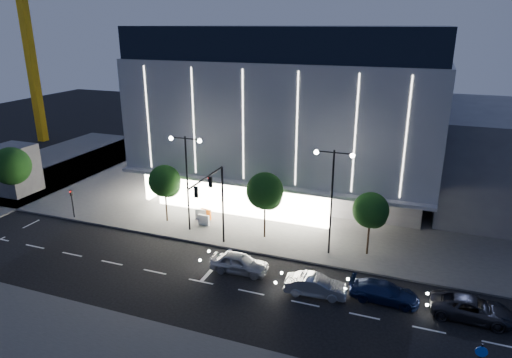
{
  "coord_description": "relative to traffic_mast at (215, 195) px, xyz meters",
  "views": [
    {
      "loc": [
        16.28,
        -27.79,
        18.22
      ],
      "look_at": [
        2.66,
        8.39,
        5.0
      ],
      "focal_mm": 32.0,
      "sensor_mm": 36.0,
      "label": 1
    }
  ],
  "objects": [
    {
      "name": "street_lamp_east",
      "position": [
        9.0,
        2.66,
        0.93
      ],
      "size": [
        3.16,
        0.36,
        9.0
      ],
      "color": "black",
      "rests_on": "ground"
    },
    {
      "name": "car_third",
      "position": [
        13.98,
        -2.54,
        -4.35
      ],
      "size": [
        4.72,
        1.95,
        1.36
      ],
      "primitive_type": "imported",
      "rotation": [
        0.0,
        0.0,
        1.56
      ],
      "color": "#14214C",
      "rests_on": "ground"
    },
    {
      "name": "tree_right",
      "position": [
        12.03,
        3.68,
        -1.14
      ],
      "size": [
        2.91,
        2.91,
        5.51
      ],
      "color": "black",
      "rests_on": "ground"
    },
    {
      "name": "barrier_b",
      "position": [
        -3.24,
        4.07,
        -4.38
      ],
      "size": [
        1.12,
        0.33,
        1.0
      ],
      "primitive_type": "cube",
      "rotation": [
        0.0,
        0.0,
        -0.07
      ],
      "color": "silver",
      "rests_on": "sidewalk_museum"
    },
    {
      "name": "ground",
      "position": [
        -1.0,
        -3.34,
        -5.03
      ],
      "size": [
        160.0,
        160.0,
        0.0
      ],
      "primitive_type": "plane",
      "color": "black",
      "rests_on": "ground"
    },
    {
      "name": "ped_signal_far",
      "position": [
        -16.0,
        1.16,
        -3.14
      ],
      "size": [
        0.22,
        0.24,
        3.0
      ],
      "color": "black",
      "rests_on": "ground"
    },
    {
      "name": "tree_mid",
      "position": [
        3.03,
        3.68,
        -0.69
      ],
      "size": [
        3.25,
        3.25,
        6.15
      ],
      "color": "black",
      "rests_on": "ground"
    },
    {
      "name": "barrier_a",
      "position": [
        -3.66,
        5.37,
        -4.38
      ],
      "size": [
        1.13,
        0.44,
        1.0
      ],
      "primitive_type": "cube",
      "rotation": [
        0.0,
        0.0,
        -0.18
      ],
      "color": "orange",
      "rests_on": "sidewalk_museum"
    },
    {
      "name": "car_lead",
      "position": [
        3.13,
        -2.52,
        -4.25
      ],
      "size": [
        4.62,
        2.03,
        1.55
      ],
      "primitive_type": "imported",
      "rotation": [
        0.0,
        0.0,
        1.61
      ],
      "color": "#AAACB2",
      "rests_on": "ground"
    },
    {
      "name": "car_second",
      "position": [
        9.38,
        -3.5,
        -4.31
      ],
      "size": [
        4.48,
        1.92,
        1.44
      ],
      "primitive_type": "imported",
      "rotation": [
        0.0,
        0.0,
        1.66
      ],
      "color": "#B8BDC1",
      "rests_on": "ground"
    },
    {
      "name": "museum",
      "position": [
        1.98,
        18.97,
        4.25
      ],
      "size": [
        30.0,
        25.8,
        18.0
      ],
      "color": "#4C4C51",
      "rests_on": "ground"
    },
    {
      "name": "street_lamp_west",
      "position": [
        -4.0,
        2.66,
        0.93
      ],
      "size": [
        3.16,
        0.36,
        9.0
      ],
      "color": "black",
      "rests_on": "ground"
    },
    {
      "name": "traffic_mast",
      "position": [
        0.0,
        0.0,
        0.0
      ],
      "size": [
        0.33,
        5.89,
        7.07
      ],
      "color": "black",
      "rests_on": "ground"
    },
    {
      "name": "tree_left",
      "position": [
        -6.97,
        3.68,
        -0.99
      ],
      "size": [
        3.02,
        3.02,
        5.72
      ],
      "color": "black",
      "rests_on": "ground"
    },
    {
      "name": "barrier_d",
      "position": [
        -4.11,
        5.16,
        -4.38
      ],
      "size": [
        1.12,
        0.39,
        1.0
      ],
      "primitive_type": "cube",
      "rotation": [
        0.0,
        0.0,
        0.13
      ],
      "color": "silver",
      "rests_on": "sidewalk_museum"
    },
    {
      "name": "sidewalk_museum",
      "position": [
        4.0,
        20.66,
        -4.95
      ],
      "size": [
        70.0,
        40.0,
        0.15
      ],
      "primitive_type": "cube",
      "color": "#474747",
      "rests_on": "ground"
    },
    {
      "name": "tower_crane",
      "position": [
        -41.92,
        24.66,
        15.48
      ],
      "size": [
        32.0,
        2.0,
        28.5
      ],
      "color": "gold",
      "rests_on": "ground"
    },
    {
      "name": "car_fourth",
      "position": [
        19.5,
        -2.56,
        -4.31
      ],
      "size": [
        5.17,
        2.44,
        1.43
      ],
      "primitive_type": "imported",
      "rotation": [
        0.0,
        0.0,
        1.56
      ],
      "color": "#2E2D32",
      "rests_on": "ground"
    },
    {
      "name": "sidewalk_west",
      "position": [
        -31.0,
        6.66,
        -4.95
      ],
      "size": [
        16.0,
        50.0,
        0.15
      ],
      "primitive_type": "cube",
      "color": "#474747",
      "rests_on": "ground"
    }
  ]
}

